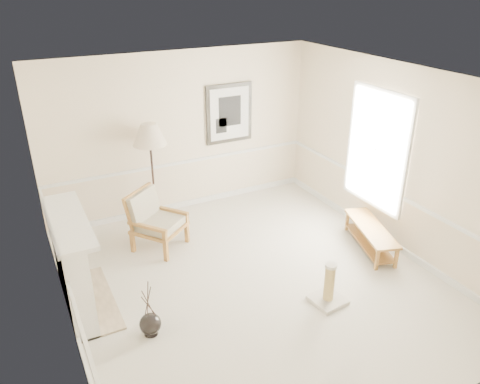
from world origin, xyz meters
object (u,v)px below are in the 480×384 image
(floor_vase, at_px, (150,325))
(armchair, at_px, (153,218))
(bench, at_px, (371,234))
(scratching_post, at_px, (329,290))
(floor_lamp, at_px, (150,137))

(floor_vase, height_order, armchair, armchair)
(floor_vase, bearing_deg, armchair, 70.68)
(armchair, distance_m, bench, 3.50)
(armchair, relative_size, scratching_post, 1.71)
(floor_lamp, bearing_deg, floor_vase, -109.35)
(armchair, height_order, bench, armchair)
(scratching_post, bearing_deg, floor_vase, 168.07)
(floor_vase, distance_m, bench, 3.78)
(floor_vase, xyz_separation_m, scratching_post, (2.33, -0.49, 0.04))
(floor_vase, distance_m, floor_lamp, 3.27)
(armchair, xyz_separation_m, scratching_post, (1.63, -2.48, -0.32))
(floor_vase, relative_size, armchair, 0.76)
(armchair, bearing_deg, bench, -66.18)
(floor_lamp, bearing_deg, scratching_post, -67.41)
(floor_vase, relative_size, floor_lamp, 0.44)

